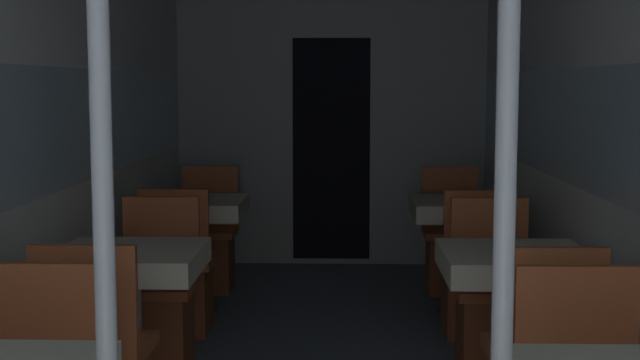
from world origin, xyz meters
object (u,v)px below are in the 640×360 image
Objects in this scene: chair_right_near_2 at (474,288)px; dining_table_left_1 at (130,271)px; support_pole_right_0 at (504,226)px; chair_right_far_1 at (493,317)px; dining_table_left_2 at (194,215)px; chair_left_far_2 at (208,251)px; chair_right_far_2 at (451,253)px; support_pole_left_0 at (104,224)px; dining_table_right_2 at (463,216)px; dining_table_right_1 at (515,273)px; chair_left_near_2 at (180,286)px; chair_left_far_1 at (157,315)px.

dining_table_left_1 is at bearing -145.15° from chair_right_near_2.
support_pole_right_0 reaches higher than chair_right_far_1.
chair_left_far_2 reaches higher than dining_table_left_2.
chair_right_far_2 is (0.00, 1.80, 0.00)m from chair_right_far_1.
support_pole_left_0 is 3.89m from dining_table_right_2.
chair_right_far_1 is (1.39, 2.36, -0.86)m from support_pole_left_0.
support_pole_left_0 is 1.00× the size of support_pole_right_0.
dining_table_right_1 is at bearing 126.89° from chair_left_far_2.
chair_left_far_2 is at bearing 90.00° from dining_table_left_2.
chair_left_near_2 is 1.89m from dining_table_right_2.
dining_table_left_1 is at bearing 101.90° from support_pole_left_0.
dining_table_right_2 is (1.77, -0.56, 0.35)m from chair_left_far_2.
support_pole_right_0 reaches higher than chair_left_far_2.
support_pole_right_0 is 2.54m from chair_right_far_1.
chair_left_far_1 is 1.00× the size of chair_left_far_2.
dining_table_right_1 is at bearing -90.00° from chair_right_near_2.
dining_table_right_1 is 1.80m from dining_table_right_2.
support_pole_left_0 is 2.56× the size of chair_left_near_2.
chair_right_far_1 is (1.77, 0.00, 0.00)m from chair_left_far_1.
dining_table_left_1 is 0.67m from chair_left_far_1.
support_pole_left_0 is at bearing 99.12° from chair_left_far_1.
chair_right_far_2 is (1.77, 2.36, -0.35)m from dining_table_left_1.
chair_right_far_1 is at bearing -34.85° from dining_table_left_2.
chair_left_far_2 is 1.00× the size of chair_right_far_1.
chair_left_far_1 is at bearing 0.00° from chair_right_far_1.
support_pole_left_0 is at bearing 59.46° from chair_right_far_1.
dining_table_left_1 is 1.77m from dining_table_right_1.
support_pole_right_0 reaches higher than chair_right_far_2.
chair_left_far_2 and chair_right_near_2 have the same top height.
dining_table_right_2 is at bearing 90.00° from dining_table_right_1.
chair_right_far_1 is at bearing -20.72° from chair_left_near_2.
dining_table_right_2 is (0.00, 1.80, 0.00)m from dining_table_right_1.
dining_table_left_2 is at bearing 90.00° from dining_table_left_1.
dining_table_right_2 is (1.39, 3.60, -0.51)m from support_pole_left_0.
chair_left_near_2 is 2.19m from dining_table_right_1.
chair_left_far_2 reaches higher than dining_table_right_1.
chair_left_near_2 is 2.10m from chair_right_far_2.
chair_left_near_2 reaches higher than dining_table_right_2.
dining_table_left_2 is 0.67m from chair_left_far_2.
dining_table_right_1 is 2.39m from chair_right_far_2.
chair_left_far_1 is (0.00, 0.56, -0.35)m from dining_table_left_1.
chair_right_far_1 is (1.77, 0.56, -0.35)m from dining_table_left_1.
dining_table_left_2 is at bearing 17.64° from chair_right_far_2.
support_pole_left_0 is at bearing -78.10° from dining_table_left_1.
chair_left_far_1 is 0.39× the size of support_pole_right_0.
chair_left_far_1 is 1.20× the size of dining_table_right_2.
support_pole_right_0 is (1.39, -1.80, 0.51)m from dining_table_left_1.
dining_table_left_2 is 2.19m from chair_right_far_1.
chair_left_far_1 and chair_right_near_2 have the same top height.
chair_right_near_2 is (0.00, -0.56, -0.35)m from dining_table_right_2.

